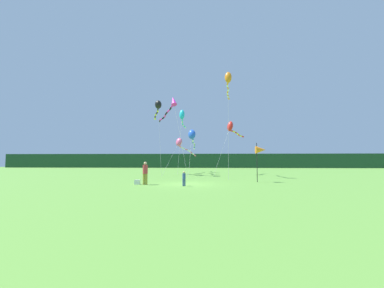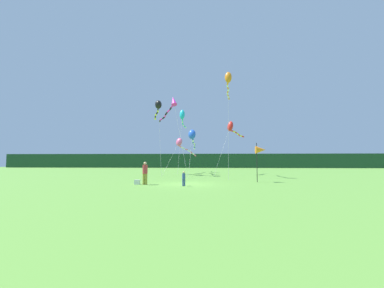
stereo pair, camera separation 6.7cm
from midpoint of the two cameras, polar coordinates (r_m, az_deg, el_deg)
ground_plane at (r=20.08m, az=-1.11°, el=-9.54°), size 120.00×120.00×0.00m
distant_treeline at (r=64.94m, az=1.98°, el=-4.02°), size 108.00×3.48×3.73m
person_adult at (r=19.87m, az=-11.20°, el=-6.54°), size 0.41×0.41×1.85m
person_child at (r=18.54m, az=-2.03°, el=-8.05°), size 0.25×0.25×1.13m
cooler_box at (r=20.34m, az=-12.99°, el=-8.85°), size 0.42×0.33×0.37m
banner_flag_pole at (r=22.67m, az=15.95°, el=-1.42°), size 0.90×0.70×3.57m
kite_cyan at (r=39.54m, az=-2.41°, el=6.66°), size 0.87×9.40×10.35m
kite_red at (r=34.14m, az=9.26°, el=3.93°), size 4.78×5.84×7.57m
kite_rainbow at (r=35.57m, az=-2.72°, el=0.02°), size 4.11×8.73×5.41m
kite_magenta at (r=31.58m, az=-4.97°, el=9.43°), size 4.97×8.77×10.32m
kite_black at (r=33.06m, az=-8.17°, el=8.99°), size 2.32×6.41×10.14m
kite_blue at (r=33.06m, az=-0.02°, el=1.93°), size 1.07×8.80×6.33m
kite_orange at (r=29.66m, az=8.55°, el=14.66°), size 1.03×7.24×12.36m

